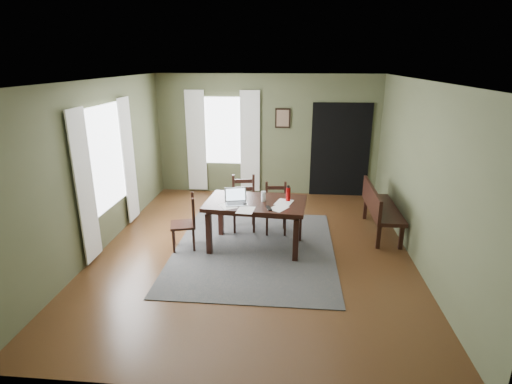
# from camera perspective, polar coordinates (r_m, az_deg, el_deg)

# --- Properties ---
(ground) EXTENTS (5.00, 6.00, 0.01)m
(ground) POSITION_cam_1_polar(r_m,az_deg,el_deg) (6.67, -0.24, -8.21)
(ground) COLOR #492C16
(room_shell) EXTENTS (5.02, 6.02, 2.71)m
(room_shell) POSITION_cam_1_polar(r_m,az_deg,el_deg) (6.08, -0.26, 7.20)
(room_shell) COLOR #4E5437
(room_shell) RESTS_ON ground
(rug) EXTENTS (2.60, 3.20, 0.01)m
(rug) POSITION_cam_1_polar(r_m,az_deg,el_deg) (6.67, -0.24, -8.13)
(rug) COLOR #3A3A3A
(rug) RESTS_ON ground
(dining_table) EXTENTS (1.67, 1.08, 0.80)m
(dining_table) POSITION_cam_1_polar(r_m,az_deg,el_deg) (6.47, -0.04, -2.18)
(dining_table) COLOR black
(dining_table) RESTS_ON rug
(chair_end) EXTENTS (0.49, 0.49, 0.91)m
(chair_end) POSITION_cam_1_polar(r_m,az_deg,el_deg) (6.64, -9.98, -4.37)
(chair_end) COLOR black
(chair_end) RESTS_ON rug
(chair_back_left) EXTENTS (0.49, 0.49, 0.98)m
(chair_back_left) POSITION_cam_1_polar(r_m,az_deg,el_deg) (7.28, -1.76, -1.68)
(chair_back_left) COLOR black
(chair_back_left) RESTS_ON rug
(chair_back_right) EXTENTS (0.42, 0.42, 0.89)m
(chair_back_right) POSITION_cam_1_polar(r_m,az_deg,el_deg) (7.17, 2.85, -2.38)
(chair_back_right) COLOR black
(chair_back_right) RESTS_ON rug
(bench) EXTENTS (0.49, 1.52, 0.86)m
(bench) POSITION_cam_1_polar(r_m,az_deg,el_deg) (7.43, 17.15, -1.91)
(bench) COLOR black
(bench) RESTS_ON ground
(laptop) EXTENTS (0.40, 0.35, 0.24)m
(laptop) POSITION_cam_1_polar(r_m,az_deg,el_deg) (6.35, -2.88, -1.08)
(laptop) COLOR #B7B7BC
(laptop) RESTS_ON dining_table
(computer_mouse) EXTENTS (0.08, 0.11, 0.03)m
(computer_mouse) POSITION_cam_1_polar(r_m,az_deg,el_deg) (6.31, -1.64, -1.62)
(computer_mouse) COLOR #3F3F42
(computer_mouse) RESTS_ON dining_table
(tv_remote) EXTENTS (0.11, 0.20, 0.02)m
(tv_remote) POSITION_cam_1_polar(r_m,az_deg,el_deg) (6.13, 1.86, -2.31)
(tv_remote) COLOR black
(tv_remote) RESTS_ON dining_table
(drinking_glass) EXTENTS (0.09, 0.09, 0.17)m
(drinking_glass) POSITION_cam_1_polar(r_m,az_deg,el_deg) (6.43, 1.06, -0.60)
(drinking_glass) COLOR silver
(drinking_glass) RESTS_ON dining_table
(water_bottle) EXTENTS (0.09, 0.09, 0.26)m
(water_bottle) POSITION_cam_1_polar(r_m,az_deg,el_deg) (6.45, 4.62, -0.26)
(water_bottle) COLOR #A40C0C
(water_bottle) RESTS_ON dining_table
(paper_a) EXTENTS (0.34, 0.37, 0.00)m
(paper_a) POSITION_cam_1_polar(r_m,az_deg,el_deg) (6.25, -4.01, -2.01)
(paper_a) COLOR white
(paper_a) RESTS_ON dining_table
(paper_b) EXTENTS (0.34, 0.36, 0.00)m
(paper_b) POSITION_cam_1_polar(r_m,az_deg,el_deg) (6.15, 3.25, -2.33)
(paper_b) COLOR white
(paper_b) RESTS_ON dining_table
(paper_d) EXTENTS (0.32, 0.38, 0.00)m
(paper_d) POSITION_cam_1_polar(r_m,az_deg,el_deg) (6.41, 4.02, -1.48)
(paper_d) COLOR white
(paper_d) RESTS_ON dining_table
(paper_e) EXTENTS (0.28, 0.35, 0.00)m
(paper_e) POSITION_cam_1_polar(r_m,az_deg,el_deg) (6.07, -1.49, -2.59)
(paper_e) COLOR white
(paper_e) RESTS_ON dining_table
(window_left) EXTENTS (0.01, 1.30, 1.70)m
(window_left) POSITION_cam_1_polar(r_m,az_deg,el_deg) (7.02, -20.66, 4.59)
(window_left) COLOR white
(window_left) RESTS_ON ground
(window_back) EXTENTS (1.00, 0.01, 1.50)m
(window_back) POSITION_cam_1_polar(r_m,az_deg,el_deg) (9.17, -4.75, 8.72)
(window_back) COLOR white
(window_back) RESTS_ON ground
(curtain_left_near) EXTENTS (0.03, 0.48, 2.30)m
(curtain_left_near) POSITION_cam_1_polar(r_m,az_deg,el_deg) (6.37, -23.26, 0.59)
(curtain_left_near) COLOR silver
(curtain_left_near) RESTS_ON ground
(curtain_left_far) EXTENTS (0.03, 0.48, 2.30)m
(curtain_left_far) POSITION_cam_1_polar(r_m,az_deg,el_deg) (7.79, -17.72, 4.28)
(curtain_left_far) COLOR silver
(curtain_left_far) RESTS_ON ground
(curtain_back_left) EXTENTS (0.44, 0.03, 2.30)m
(curtain_back_left) POSITION_cam_1_polar(r_m,az_deg,el_deg) (9.32, -8.53, 7.17)
(curtain_back_left) COLOR silver
(curtain_back_left) RESTS_ON ground
(curtain_back_right) EXTENTS (0.44, 0.03, 2.30)m
(curtain_back_right) POSITION_cam_1_polar(r_m,az_deg,el_deg) (9.11, -0.87, 7.11)
(curtain_back_right) COLOR silver
(curtain_back_right) RESTS_ON ground
(framed_picture) EXTENTS (0.34, 0.03, 0.44)m
(framed_picture) POSITION_cam_1_polar(r_m,az_deg,el_deg) (8.99, 3.84, 10.48)
(framed_picture) COLOR black
(framed_picture) RESTS_ON ground
(doorway_back) EXTENTS (1.30, 0.03, 2.10)m
(doorway_back) POSITION_cam_1_polar(r_m,az_deg,el_deg) (9.18, 11.93, 5.85)
(doorway_back) COLOR black
(doorway_back) RESTS_ON ground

